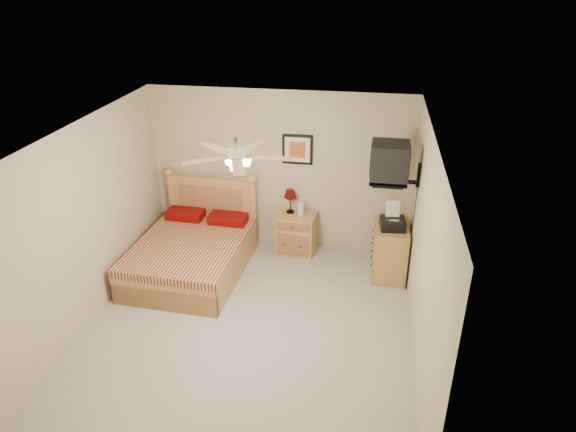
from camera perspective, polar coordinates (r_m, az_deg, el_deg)
name	(u,v)px	position (r m, az deg, el deg)	size (l,w,h in m)	color
floor	(249,328)	(6.61, -4.39, -12.34)	(4.50, 4.50, 0.00)	#9B978C
ceiling	(241,137)	(5.42, -5.30, 8.78)	(4.00, 4.50, 0.04)	white
wall_back	(280,171)	(7.91, -0.88, 5.02)	(4.00, 0.04, 2.50)	#BBAD8A
wall_front	(174,384)	(4.19, -12.55, -17.74)	(4.00, 0.04, 2.50)	#BBAD8A
wall_left	(84,228)	(6.66, -21.74, -1.25)	(0.04, 4.50, 2.50)	#BBAD8A
wall_right	(423,256)	(5.80, 14.80, -4.35)	(0.04, 4.50, 2.50)	#BBAD8A
bed	(189,236)	(7.46, -10.97, -2.15)	(1.47, 1.93, 1.25)	#BA7B45
nightstand	(296,233)	(8.04, 0.91, -1.93)	(0.59, 0.44, 0.64)	#C28A3B
table_lamp	(290,201)	(7.90, 0.25, 1.70)	(0.21, 0.21, 0.39)	#52080A
lotion_bottle	(301,207)	(7.83, 1.43, 0.98)	(0.10, 0.10, 0.27)	silver
framed_picture	(297,149)	(7.72, 1.06, 7.40)	(0.46, 0.04, 0.46)	black
dresser	(390,251)	(7.55, 11.26, -3.81)	(0.47, 0.68, 0.80)	#A17839
fax_machine	(393,217)	(7.22, 11.63, -0.06)	(0.34, 0.36, 0.36)	black
magazine_lower	(390,218)	(7.56, 11.25, -0.23)	(0.18, 0.24, 0.02)	#AFA78F
magazine_upper	(391,216)	(7.57, 11.42, -0.03)	(0.20, 0.28, 0.02)	gray
wall_tv	(401,164)	(6.76, 12.49, 5.66)	(0.56, 0.46, 0.58)	black
ceiling_fan	(236,156)	(5.28, -5.77, 6.68)	(1.14, 1.14, 0.28)	silver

